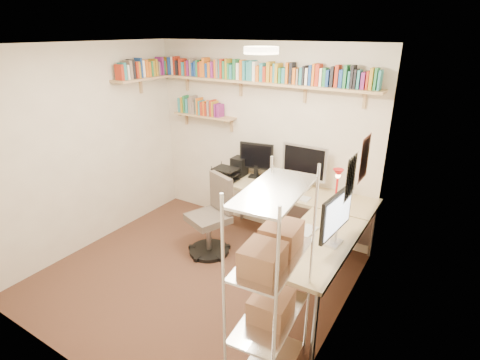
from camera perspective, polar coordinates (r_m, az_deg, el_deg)
name	(u,v)px	position (r m, az deg, el deg)	size (l,w,h in m)	color
ground	(195,276)	(4.46, -6.90, -14.29)	(3.20, 3.20, 0.00)	#3F281B
room_shell	(188,146)	(3.76, -7.90, 5.12)	(3.24, 3.04, 2.52)	beige
wall_shelves	(225,80)	(4.93, -2.37, 15.02)	(3.12, 1.09, 0.80)	tan
corner_desk	(289,199)	(4.46, 7.50, -2.96)	(2.05, 2.00, 1.33)	beige
office_chair	(212,221)	(4.66, -4.26, -6.31)	(0.57, 0.58, 1.00)	black
wire_rack	(272,277)	(2.73, 4.86, -14.53)	(0.44, 0.79, 1.77)	silver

